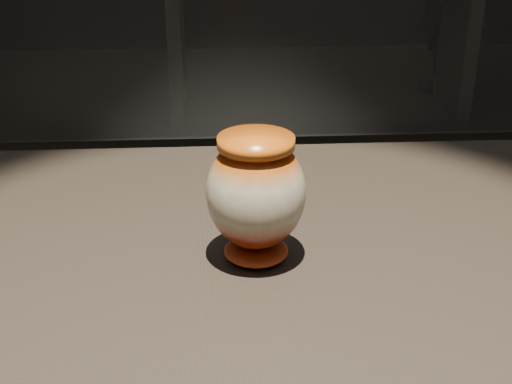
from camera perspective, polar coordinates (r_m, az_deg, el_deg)
main_vase at (r=0.97m, az=-0.00°, el=-0.18°), size 0.18×0.18×0.18m
back_shelf at (r=4.33m, az=5.16°, el=14.47°), size 2.00×0.60×0.90m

